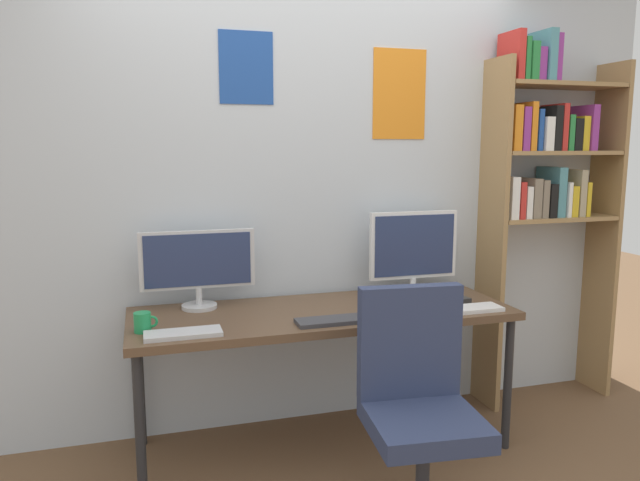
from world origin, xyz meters
The scene contains 12 objects.
wall_back centered at (0.00, 1.02, 1.30)m, with size 4.32×0.11×2.60m.
desk centered at (0.00, 0.60, 0.69)m, with size 1.92×0.68×0.74m.
bookshelf centered at (1.45, 0.83, 1.41)m, with size 0.83×0.28×2.21m.
office_chair centered at (0.19, -0.14, 0.40)m, with size 0.52×0.52×0.99m.
monitor_left centered at (-0.60, 0.81, 0.97)m, with size 0.58×0.18×0.40m.
monitor_right centered at (0.60, 0.81, 0.99)m, with size 0.52×0.18×0.46m.
keyboard_left centered at (-0.71, 0.37, 0.75)m, with size 0.34×0.13×0.02m, color silver.
keyboard_center centered at (0.00, 0.37, 0.75)m, with size 0.39×0.13×0.02m, color #38383D.
keyboard_right centered at (0.71, 0.37, 0.75)m, with size 0.32×0.13×0.02m, color silver.
computer_mouse centered at (0.38, 0.39, 0.76)m, with size 0.06×0.10×0.03m, color silver.
laptop_closed centered at (0.63, 0.60, 0.75)m, with size 0.32×0.22×0.02m, color #2D2D2D.
coffee_mug centered at (-0.88, 0.48, 0.79)m, with size 0.11×0.08×0.09m.
Camera 1 is at (-0.86, -2.24, 1.57)m, focal length 33.71 mm.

